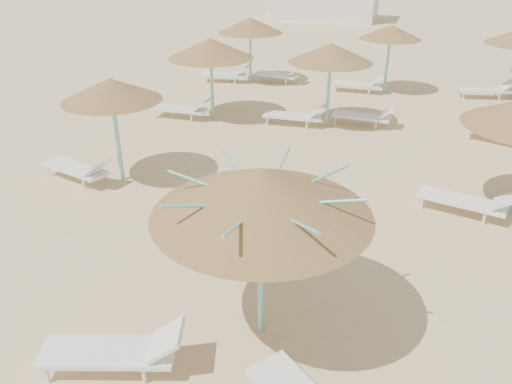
% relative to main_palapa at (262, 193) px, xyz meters
% --- Properties ---
extents(ground, '(120.00, 120.00, 0.00)m').
position_rel_main_palapa_xyz_m(ground, '(-0.22, -0.02, -2.46)').
color(ground, '#D8B283').
rests_on(ground, ground).
extents(main_palapa, '(3.16, 3.16, 2.83)m').
position_rel_main_palapa_xyz_m(main_palapa, '(0.00, 0.00, 0.00)').
color(main_palapa, '#75CBBD').
rests_on(main_palapa, ground).
extents(lounger_main_a, '(2.15, 1.22, 0.75)m').
position_rel_main_palapa_xyz_m(lounger_main_a, '(-1.69, -1.44, -2.10)').
color(lounger_main_a, white).
rests_on(lounger_main_a, ground).
extents(palapa_field, '(19.25, 14.07, 2.72)m').
position_rel_main_palapa_xyz_m(palapa_field, '(1.59, 10.20, -0.16)').
color(palapa_field, '#75CBBD').
rests_on(palapa_field, ground).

